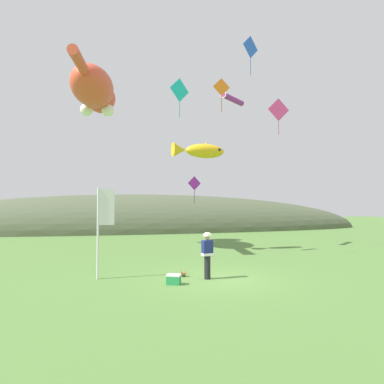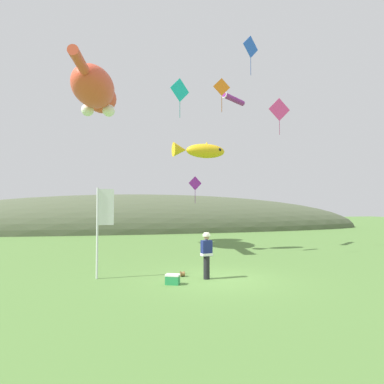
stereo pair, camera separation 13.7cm
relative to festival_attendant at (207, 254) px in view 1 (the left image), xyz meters
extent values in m
plane|color=#517A38|center=(0.36, -0.16, -0.95)|extent=(120.00, 120.00, 0.00)
ellipsoid|color=#4C563D|center=(0.36, 26.24, -0.95)|extent=(54.51, 12.13, 8.09)
cylinder|color=black|center=(0.00, 0.00, -0.51)|extent=(0.24, 0.24, 0.88)
cube|color=navy|center=(0.00, 0.00, 0.23)|extent=(0.44, 0.31, 0.60)
cube|color=white|center=(0.00, 0.00, -0.01)|extent=(0.46, 0.34, 0.10)
sphere|color=tan|center=(0.00, 0.00, 0.64)|extent=(0.20, 0.20, 0.20)
cylinder|color=silver|center=(0.00, 0.00, 0.73)|extent=(0.30, 0.30, 0.09)
cylinder|color=silver|center=(0.00, 0.00, 0.79)|extent=(0.20, 0.20, 0.07)
cylinder|color=olive|center=(-0.80, 0.66, -0.85)|extent=(0.14, 0.16, 0.16)
cylinder|color=brown|center=(-0.88, 0.66, -0.85)|extent=(0.02, 0.22, 0.22)
cylinder|color=brown|center=(-0.73, 0.66, -0.85)|extent=(0.02, 0.22, 0.22)
cube|color=#268C4C|center=(-1.43, -0.56, -0.80)|extent=(0.57, 0.49, 0.30)
cube|color=white|center=(-1.43, -0.56, -0.62)|extent=(0.58, 0.50, 0.06)
cylinder|color=silver|center=(-4.09, 1.05, 0.80)|extent=(0.08, 0.08, 3.51)
cube|color=white|center=(-3.77, 1.05, 1.81)|extent=(0.60, 0.03, 1.40)
ellipsoid|color=#E04C33|center=(-4.71, 10.03, 9.51)|extent=(3.35, 5.35, 2.39)
ellipsoid|color=white|center=(-4.67, 10.26, 9.08)|extent=(1.92, 3.44, 1.31)
sphere|color=#E04C33|center=(-4.24, 13.09, 9.75)|extent=(2.15, 2.15, 2.15)
cone|color=#4E1A11|center=(-4.82, 13.18, 10.53)|extent=(0.87, 0.87, 0.72)
cone|color=#4E1A11|center=(-3.66, 13.00, 10.53)|extent=(0.87, 0.87, 0.72)
sphere|color=white|center=(-5.16, 11.87, 8.50)|extent=(0.86, 0.86, 0.86)
sphere|color=white|center=(-3.73, 11.65, 8.50)|extent=(0.86, 0.86, 0.86)
cylinder|color=#E04C33|center=(-5.29, 6.25, 9.63)|extent=(0.96, 2.68, 0.57)
ellipsoid|color=gold|center=(2.18, 7.69, 5.25)|extent=(2.57, 1.11, 0.89)
cone|color=gold|center=(0.51, 7.58, 5.25)|extent=(0.87, 0.94, 0.89)
cone|color=gold|center=(2.25, 7.70, 5.63)|extent=(0.44, 0.44, 0.41)
sphere|color=black|center=(3.01, 7.44, 5.33)|extent=(0.21, 0.21, 0.21)
cylinder|color=#8C268C|center=(4.40, 8.60, 8.97)|extent=(2.10, 1.75, 0.36)
torus|color=white|center=(3.46, 7.86, 8.97)|extent=(0.32, 0.38, 0.44)
cube|color=#E53F8C|center=(7.04, 7.28, 8.09)|extent=(1.51, 0.03, 1.51)
cylinder|color=black|center=(7.04, 7.29, 8.09)|extent=(1.01, 0.02, 0.02)
cube|color=#A02C62|center=(7.04, 7.28, 6.89)|extent=(0.03, 0.01, 0.90)
cube|color=purple|center=(2.11, 10.10, 3.39)|extent=(0.96, 0.20, 0.98)
cylinder|color=black|center=(2.11, 10.11, 3.39)|extent=(0.65, 0.14, 0.02)
cube|color=#6B1A7C|center=(2.11, 10.10, 2.45)|extent=(0.03, 0.01, 0.90)
cube|color=orange|center=(2.22, 4.66, 8.28)|extent=(0.97, 0.02, 0.97)
cylinder|color=black|center=(2.22, 4.67, 8.28)|extent=(0.65, 0.02, 0.02)
cube|color=#A95011|center=(2.22, 4.66, 7.34)|extent=(0.03, 0.01, 0.90)
cube|color=#19BFBF|center=(0.23, 6.23, 8.47)|extent=(1.24, 0.64, 1.39)
cylinder|color=black|center=(0.23, 6.24, 8.47)|extent=(0.84, 0.44, 0.02)
cube|color=#118585|center=(0.23, 6.23, 7.32)|extent=(0.03, 0.02, 0.90)
cube|color=blue|center=(3.36, 3.38, 10.03)|extent=(1.06, 0.55, 1.18)
cylinder|color=black|center=(3.36, 3.39, 10.03)|extent=(0.71, 0.38, 0.02)
cube|color=#1A3E97|center=(3.36, 3.38, 8.99)|extent=(0.03, 0.02, 0.90)
camera|label=1|loc=(-3.81, -12.67, 1.88)|focal=32.00mm
camera|label=2|loc=(-3.68, -12.70, 1.88)|focal=32.00mm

